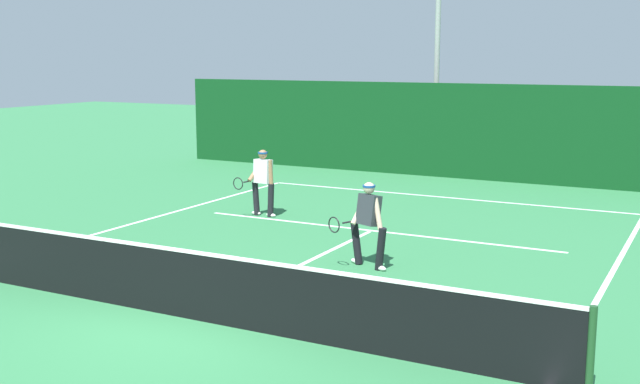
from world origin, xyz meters
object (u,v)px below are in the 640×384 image
Objects in this scene: tennis_ball at (480,333)px; light_pole at (438,23)px; player_near at (368,221)px; player_far at (263,180)px.

tennis_ball is 0.01× the size of light_pole.
light_pole is at bearing 111.63° from tennis_ball.
player_near is 0.20× the size of light_pole.
light_pole reaches higher than player_far.
player_far is at bearing 141.55° from tennis_ball.
player_near is 23.62× the size of tennis_ball.
player_near is at bearing -75.85° from light_pole.
light_pole reaches higher than player_near.
player_near is 0.98× the size of player_far.
tennis_ball is 16.86m from light_pole.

